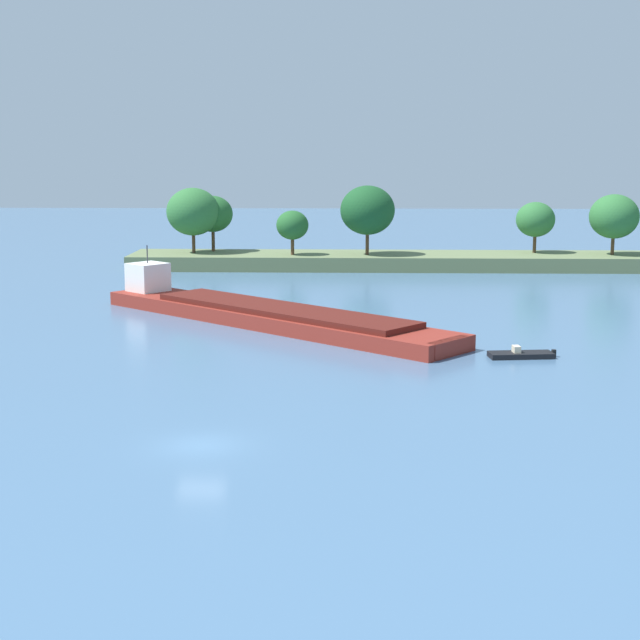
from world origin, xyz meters
The scene contains 4 objects.
ground_plane centered at (0.00, 0.00, 0.00)m, with size 400.00×400.00×0.00m, color #476B8E.
treeline_island centered at (20.23, 76.31, 3.51)m, with size 88.68×10.26×10.67m.
fishing_skiff centered at (20.60, 22.22, 0.23)m, with size 5.11×2.23×0.90m.
cargo_barge centered at (0.15, 35.73, 0.94)m, with size 33.54×30.33×5.86m.
Camera 1 is at (7.77, -48.67, 15.46)m, focal length 54.33 mm.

